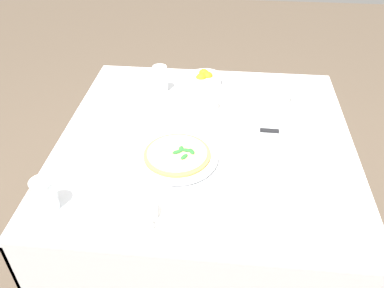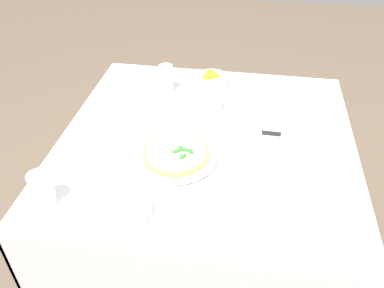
% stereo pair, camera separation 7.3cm
% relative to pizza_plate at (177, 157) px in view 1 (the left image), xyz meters
% --- Properties ---
extents(ground_plane, '(8.00, 8.00, 0.00)m').
position_rel_pizza_plate_xyz_m(ground_plane, '(0.10, 0.14, -0.73)').
color(ground_plane, brown).
extents(dining_table, '(1.16, 1.16, 0.72)m').
position_rel_pizza_plate_xyz_m(dining_table, '(0.10, 0.14, -0.14)').
color(dining_table, white).
rests_on(dining_table, ground_plane).
extents(pizza_plate, '(0.31, 0.31, 0.02)m').
position_rel_pizza_plate_xyz_m(pizza_plate, '(0.00, 0.00, 0.00)').
color(pizza_plate, white).
rests_on(pizza_plate, dining_table).
extents(pizza, '(0.25, 0.25, 0.02)m').
position_rel_pizza_plate_xyz_m(pizza, '(0.00, 0.00, 0.01)').
color(pizza, tan).
rests_on(pizza, pizza_plate).
extents(coffee_cup_left_edge, '(0.13, 0.13, 0.06)m').
position_rel_pizza_plate_xyz_m(coffee_cup_left_edge, '(0.10, 0.36, 0.01)').
color(coffee_cup_left_edge, white).
rests_on(coffee_cup_left_edge, dining_table).
extents(coffee_cup_near_right, '(0.13, 0.13, 0.06)m').
position_rel_pizza_plate_xyz_m(coffee_cup_near_right, '(-0.06, -0.30, 0.01)').
color(coffee_cup_near_right, white).
rests_on(coffee_cup_near_right, dining_table).
extents(coffee_cup_back_corner, '(0.13, 0.13, 0.07)m').
position_rel_pizza_plate_xyz_m(coffee_cup_back_corner, '(0.41, 0.44, 0.02)').
color(coffee_cup_back_corner, white).
rests_on(coffee_cup_back_corner, dining_table).
extents(water_glass_near_left, '(0.07, 0.07, 0.12)m').
position_rel_pizza_plate_xyz_m(water_glass_near_left, '(-0.38, -0.28, 0.04)').
color(water_glass_near_left, white).
rests_on(water_glass_near_left, dining_table).
extents(water_glass_right_edge, '(0.07, 0.07, 0.12)m').
position_rel_pizza_plate_xyz_m(water_glass_right_edge, '(-0.14, 0.49, 0.04)').
color(water_glass_right_edge, white).
rests_on(water_glass_right_edge, dining_table).
extents(napkin_folded, '(0.23, 0.15, 0.02)m').
position_rel_pizza_plate_xyz_m(napkin_folded, '(0.39, 0.18, -0.00)').
color(napkin_folded, silver).
rests_on(napkin_folded, dining_table).
extents(dinner_knife, '(0.20, 0.02, 0.01)m').
position_rel_pizza_plate_xyz_m(dinner_knife, '(0.40, 0.18, 0.01)').
color(dinner_knife, silver).
rests_on(dinner_knife, napkin_folded).
extents(citrus_bowl, '(0.15, 0.15, 0.07)m').
position_rel_pizza_plate_xyz_m(citrus_bowl, '(0.06, 0.58, 0.02)').
color(citrus_bowl, white).
rests_on(citrus_bowl, dining_table).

